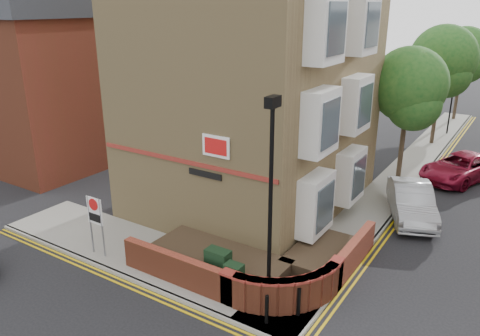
% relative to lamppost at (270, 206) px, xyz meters
% --- Properties ---
extents(ground, '(120.00, 120.00, 0.00)m').
position_rel_lamppost_xyz_m(ground, '(-1.60, -1.20, -3.34)').
color(ground, black).
rests_on(ground, ground).
extents(pavement_corner, '(13.00, 3.00, 0.12)m').
position_rel_lamppost_xyz_m(pavement_corner, '(-5.10, 0.30, -3.28)').
color(pavement_corner, gray).
rests_on(pavement_corner, ground).
extents(pavement_main, '(2.00, 32.00, 0.12)m').
position_rel_lamppost_xyz_m(pavement_main, '(0.40, 14.80, -3.28)').
color(pavement_main, gray).
rests_on(pavement_main, ground).
extents(kerb_side, '(13.00, 0.15, 0.12)m').
position_rel_lamppost_xyz_m(kerb_side, '(-5.10, -1.20, -3.28)').
color(kerb_side, gray).
rests_on(kerb_side, ground).
extents(kerb_main_near, '(0.15, 32.00, 0.12)m').
position_rel_lamppost_xyz_m(kerb_main_near, '(1.40, 14.80, -3.28)').
color(kerb_main_near, gray).
rests_on(kerb_main_near, ground).
extents(yellow_lines_side, '(13.00, 0.28, 0.01)m').
position_rel_lamppost_xyz_m(yellow_lines_side, '(-5.10, -1.45, -3.34)').
color(yellow_lines_side, gold).
rests_on(yellow_lines_side, ground).
extents(yellow_lines_main, '(0.28, 32.00, 0.01)m').
position_rel_lamppost_xyz_m(yellow_lines_main, '(1.65, 14.80, -3.34)').
color(yellow_lines_main, gold).
rests_on(yellow_lines_main, ground).
extents(corner_building, '(8.95, 10.40, 13.60)m').
position_rel_lamppost_xyz_m(corner_building, '(-4.44, 6.80, 2.88)').
color(corner_building, '#A48957').
rests_on(corner_building, ground).
extents(garden_wall, '(6.80, 6.00, 1.20)m').
position_rel_lamppost_xyz_m(garden_wall, '(-1.60, 1.30, -3.34)').
color(garden_wall, brown).
rests_on(garden_wall, ground).
extents(lamppost, '(0.25, 0.50, 6.30)m').
position_rel_lamppost_xyz_m(lamppost, '(0.00, 0.00, 0.00)').
color(lamppost, black).
rests_on(lamppost, pavement_corner).
extents(utility_cabinet_large, '(0.80, 0.45, 1.20)m').
position_rel_lamppost_xyz_m(utility_cabinet_large, '(-1.90, 0.10, -2.62)').
color(utility_cabinet_large, black).
rests_on(utility_cabinet_large, pavement_corner).
extents(utility_cabinet_small, '(0.55, 0.40, 1.10)m').
position_rel_lamppost_xyz_m(utility_cabinet_small, '(-1.10, -0.20, -2.67)').
color(utility_cabinet_small, black).
rests_on(utility_cabinet_small, pavement_corner).
extents(bollard_near, '(0.11, 0.11, 0.90)m').
position_rel_lamppost_xyz_m(bollard_near, '(0.40, -0.80, -2.77)').
color(bollard_near, black).
rests_on(bollard_near, pavement_corner).
extents(bollard_far, '(0.11, 0.11, 0.90)m').
position_rel_lamppost_xyz_m(bollard_far, '(1.00, -0.00, -2.77)').
color(bollard_far, black).
rests_on(bollard_far, pavement_corner).
extents(zone_sign, '(0.72, 0.07, 2.20)m').
position_rel_lamppost_xyz_m(zone_sign, '(-6.60, -0.70, -1.70)').
color(zone_sign, slate).
rests_on(zone_sign, pavement_corner).
extents(side_building, '(6.40, 10.40, 9.00)m').
position_rel_lamppost_xyz_m(side_building, '(-16.60, 6.80, 1.20)').
color(side_building, brown).
rests_on(side_building, ground).
extents(tree_near, '(3.64, 3.65, 6.70)m').
position_rel_lamppost_xyz_m(tree_near, '(0.40, 12.85, 1.36)').
color(tree_near, '#382B1E').
rests_on(tree_near, pavement_main).
extents(tree_mid, '(4.03, 4.03, 7.42)m').
position_rel_lamppost_xyz_m(tree_mid, '(0.40, 20.85, 1.85)').
color(tree_mid, '#382B1E').
rests_on(tree_mid, pavement_main).
extents(tree_far, '(3.81, 3.81, 7.00)m').
position_rel_lamppost_xyz_m(tree_far, '(0.40, 28.85, 1.57)').
color(tree_far, '#382B1E').
rests_on(tree_far, pavement_main).
extents(traffic_light_assembly, '(0.20, 0.16, 4.20)m').
position_rel_lamppost_xyz_m(traffic_light_assembly, '(0.80, 23.80, -0.56)').
color(traffic_light_assembly, black).
rests_on(traffic_light_assembly, pavement_main).
extents(silver_car_near, '(3.15, 4.74, 1.48)m').
position_rel_lamppost_xyz_m(silver_car_near, '(2.00, 8.77, -2.61)').
color(silver_car_near, '#989B9F').
rests_on(silver_car_near, ground).
extents(red_car_main, '(3.92, 5.43, 1.37)m').
position_rel_lamppost_xyz_m(red_car_main, '(3.00, 14.80, -2.66)').
color(red_car_main, maroon).
rests_on(red_car_main, ground).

